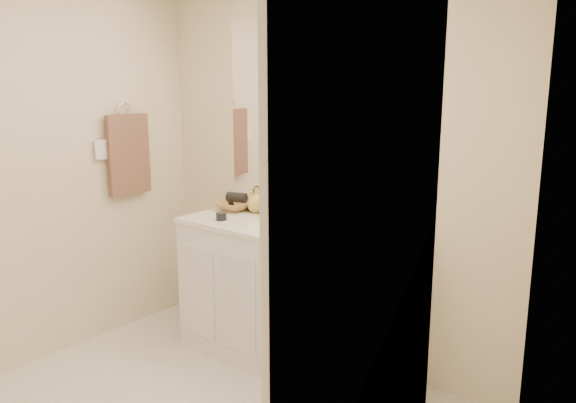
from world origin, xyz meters
The scene contains 28 objects.
wall_back centered at (0.00, 1.30, 1.20)m, with size 2.60×0.02×2.40m, color #FBE8C5.
wall_left centered at (-1.30, 0.00, 1.20)m, with size 0.02×2.60×2.40m, color #FBE8C5.
wall_right centered at (1.30, 0.00, 1.20)m, with size 0.02×2.60×2.40m, color #FBE8C5.
vanity_cabinet centered at (0.00, 1.02, 0.42)m, with size 1.50×0.55×0.85m, color white.
countertop centered at (0.00, 1.02, 0.86)m, with size 1.52×0.57×0.03m, color white.
backsplash centered at (0.00, 1.29, 0.92)m, with size 1.52×0.03×0.08m, color white.
sink_basin centered at (0.00, 1.00, 0.87)m, with size 0.37×0.37×0.02m, color beige.
faucet centered at (0.00, 1.18, 0.94)m, with size 0.02×0.02×0.11m, color silver.
mirror centered at (0.00, 1.29, 1.56)m, with size 1.48×0.01×1.20m, color white.
blue_mug centered at (-0.16, 1.16, 0.93)m, with size 0.07×0.07×0.10m, color navy.
tan_cup centered at (0.17, 1.09, 0.93)m, with size 0.07×0.07×0.10m, color beige.
toothbrush centered at (0.18, 1.09, 1.03)m, with size 0.01×0.01×0.21m, color #FF4399.
mouthwash_bottle centered at (0.38, 1.05, 0.97)m, with size 0.08×0.08×0.19m, color #0E9BA8.
clear_pump_bottle centered at (0.58, 1.13, 0.96)m, with size 0.06×0.06×0.15m, color silver.
soap_dish centered at (0.41, 0.91, 0.89)m, with size 0.11×0.09×0.01m, color silver.
green_soap centered at (0.41, 0.91, 0.90)m, with size 0.08×0.05×0.03m, color #6FDC35.
orange_comb centered at (0.22, 0.81, 0.88)m, with size 0.11×0.02×0.00m, color orange.
dark_jar centered at (-0.48, 0.89, 0.90)m, with size 0.07×0.07×0.05m, color black.
extra_white_bottle centered at (-0.26, 1.13, 0.96)m, with size 0.05×0.05×0.17m, color silver.
soap_bottle_white centered at (-0.20, 1.23, 0.97)m, with size 0.07×0.07×0.17m, color white.
soap_bottle_cream centered at (-0.33, 1.18, 0.98)m, with size 0.09×0.09×0.19m, color beige.
soap_bottle_yellow centered at (-0.45, 1.20, 0.96)m, with size 0.13×0.13×0.17m, color #E6BF59.
wicker_basket centered at (-0.61, 1.16, 0.91)m, with size 0.26×0.26×0.06m, color #AE7E46.
hair_dryer centered at (-0.59, 1.16, 0.97)m, with size 0.07×0.07×0.14m, color black.
towel_ring centered at (-1.27, 0.77, 1.55)m, with size 0.11×0.11×0.01m, color silver.
hand_towel centered at (-1.25, 0.77, 1.25)m, with size 0.04×0.32×0.55m, color #51362B.
switch_plate centered at (-1.27, 0.57, 1.30)m, with size 0.01×0.09×0.13m, color white.
door centered at (1.29, -0.30, 1.00)m, with size 0.02×0.82×2.00m, color white.
Camera 1 is at (2.02, -1.54, 1.73)m, focal length 35.00 mm.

